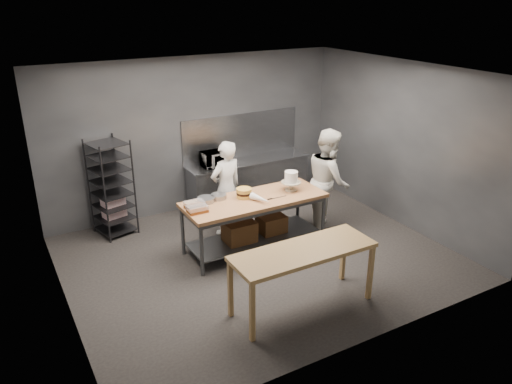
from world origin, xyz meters
TOP-DOWN VIEW (x-y plane):
  - ground at (0.00, 0.00)m, footprint 6.00×6.00m
  - back_wall at (0.00, 2.50)m, footprint 6.00×0.04m
  - work_table at (0.10, 0.34)m, footprint 2.40×0.90m
  - near_counter at (-0.17, -1.49)m, footprint 2.00×0.70m
  - back_counter at (1.00, 2.18)m, footprint 2.60×0.60m
  - splashback_panel at (1.00, 2.48)m, footprint 2.60×0.02m
  - speed_rack at (-1.80, 2.10)m, footprint 0.74×0.78m
  - chef_behind at (-0.04, 1.10)m, footprint 0.69×0.52m
  - chef_right at (1.65, 0.38)m, footprint 1.03×1.13m
  - microwave at (0.27, 2.18)m, footprint 0.54×0.37m
  - frosted_cake_stand at (0.82, 0.34)m, footprint 0.34×0.34m
  - layer_cake at (-0.03, 0.45)m, footprint 0.25×0.25m
  - cake_pans at (-0.55, 0.60)m, footprint 0.51×0.29m
  - piping_bag at (0.11, 0.14)m, footprint 0.24×0.40m
  - offset_spatula at (0.39, 0.17)m, footprint 0.37×0.02m
  - pastry_clamshells at (-0.92, 0.37)m, footprint 0.34×0.38m

SIDE VIEW (x-z plane):
  - ground at x=0.00m, z-range 0.00..0.00m
  - back_counter at x=1.00m, z-range 0.00..0.90m
  - work_table at x=0.10m, z-range 0.11..1.03m
  - near_counter at x=-0.17m, z-range 0.36..1.26m
  - speed_rack at x=-1.80m, z-range -0.02..1.73m
  - chef_behind at x=-0.04m, z-range 0.00..1.72m
  - offset_spatula at x=0.39m, z-range 0.92..0.93m
  - chef_right at x=1.65m, z-range 0.00..1.88m
  - cake_pans at x=-0.55m, z-range 0.92..0.99m
  - pastry_clamshells at x=-0.92m, z-range 0.92..1.03m
  - piping_bag at x=0.11m, z-range 0.92..1.04m
  - layer_cake at x=-0.03m, z-range 0.92..1.08m
  - microwave at x=0.27m, z-range 0.90..1.20m
  - frosted_cake_stand at x=0.82m, z-range 0.96..1.30m
  - splashback_panel at x=1.00m, z-range 0.90..1.80m
  - back_wall at x=0.00m, z-range 0.00..3.00m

